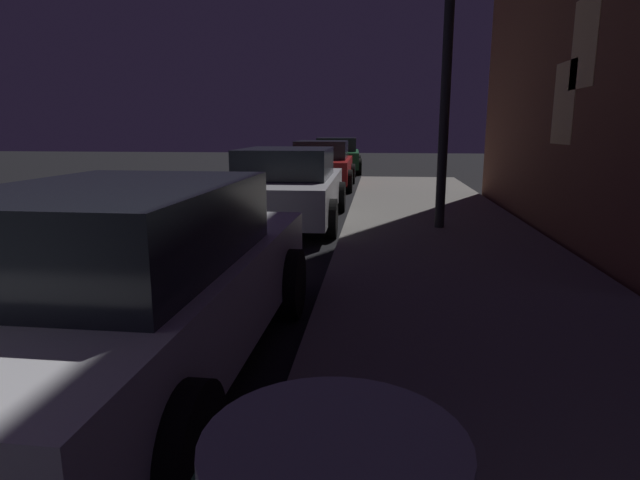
{
  "coord_description": "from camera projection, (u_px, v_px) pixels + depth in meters",
  "views": [
    {
      "loc": [
        4.57,
        -0.61,
        1.78
      ],
      "look_at": [
        4.24,
        2.37,
        1.15
      ],
      "focal_mm": 29.47,
      "sensor_mm": 36.0,
      "label": 1
    }
  ],
  "objects": [
    {
      "name": "car_white",
      "position": [
        131.0,
        283.0,
        3.71
      ],
      "size": [
        2.03,
        4.4,
        1.43
      ],
      "color": "silver",
      "rests_on": "ground"
    },
    {
      "name": "car_silver",
      "position": [
        288.0,
        186.0,
        10.08
      ],
      "size": [
        2.14,
        4.62,
        1.43
      ],
      "color": "#B7B7BF",
      "rests_on": "ground"
    },
    {
      "name": "car_green",
      "position": [
        337.0,
        155.0,
        21.95
      ],
      "size": [
        2.2,
        4.35,
        1.43
      ],
      "color": "#19592D",
      "rests_on": "ground"
    },
    {
      "name": "car_red",
      "position": [
        322.0,
        165.0,
        16.19
      ],
      "size": [
        2.02,
        4.11,
        1.43
      ],
      "color": "maroon",
      "rests_on": "ground"
    }
  ]
}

